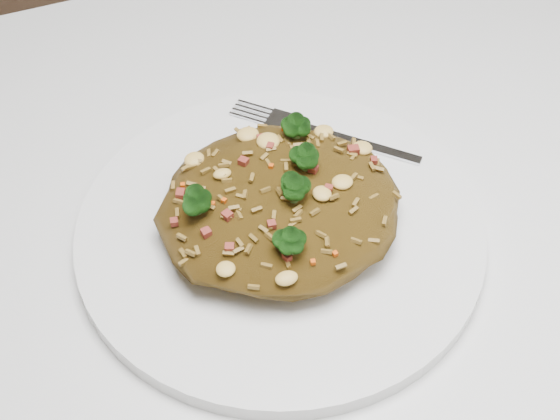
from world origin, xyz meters
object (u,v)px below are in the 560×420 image
object	(u,v)px
plate	(280,230)
fried_rice	(280,198)
fork	(333,136)
dining_table	(265,352)

from	to	relation	value
plate	fried_rice	world-z (taller)	fried_rice
fried_rice	fork	distance (m)	0.10
plate	fork	size ratio (longest dim) A/B	2.35
dining_table	plate	size ratio (longest dim) A/B	4.03
fork	fried_rice	bearing A→B (deg)	-91.78
dining_table	fork	bearing A→B (deg)	45.49
fork	plate	bearing A→B (deg)	-91.76
fried_rice	dining_table	bearing A→B (deg)	-127.63
plate	fork	distance (m)	0.10
dining_table	fork	distance (m)	0.18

